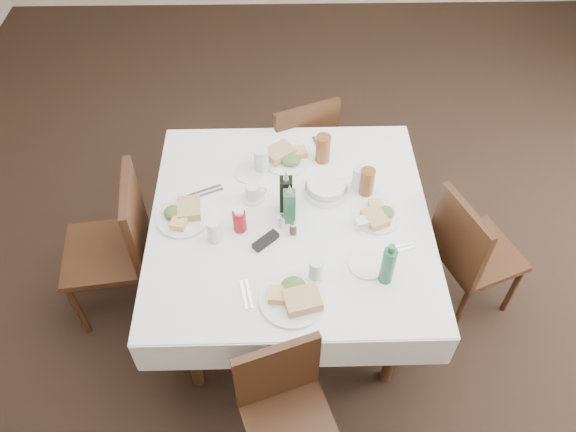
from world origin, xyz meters
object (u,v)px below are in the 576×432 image
object	(u,v)px
chair_north	(300,145)
ketchup_bottle	(239,220)
chair_south	(285,405)
water_s	(316,270)
green_bottle	(388,265)
water_w	(214,231)
bread_basket	(326,188)
water_e	(359,178)
oil_cruet_green	(289,205)
chair_west	(120,241)
water_n	(261,160)
coffee_mug	(253,192)
dining_table	(290,227)
oil_cruet_dark	(286,193)
chair_east	(469,250)

from	to	relation	value
chair_north	ketchup_bottle	bearing A→B (deg)	-109.72
chair_south	water_s	bearing A→B (deg)	72.58
green_bottle	water_w	bearing A→B (deg)	162.41
chair_south	bread_basket	world-z (taller)	bread_basket
water_e	oil_cruet_green	size ratio (longest dim) A/B	0.57
chair_south	ketchup_bottle	distance (m)	0.88
ketchup_bottle	oil_cruet_green	bearing A→B (deg)	13.13
chair_south	green_bottle	size ratio (longest dim) A/B	3.36
chair_west	water_n	bearing A→B (deg)	21.80
coffee_mug	green_bottle	xyz separation A→B (m)	(0.62, -0.53, 0.07)
water_n	water_s	bearing A→B (deg)	-70.46
water_s	green_bottle	world-z (taller)	green_bottle
bread_basket	coffee_mug	size ratio (longest dim) A/B	1.65
dining_table	green_bottle	world-z (taller)	green_bottle
chair_north	ketchup_bottle	world-z (taller)	ketchup_bottle
water_n	chair_south	bearing A→B (deg)	-84.99
ketchup_bottle	water_w	bearing A→B (deg)	-152.59
bread_basket	green_bottle	xyz separation A→B (m)	(0.24, -0.55, 0.07)
water_s	bread_basket	xyz separation A→B (m)	(0.08, 0.54, -0.03)
bread_basket	ketchup_bottle	distance (m)	0.50
water_n	oil_cruet_dark	bearing A→B (deg)	-66.10
water_e	oil_cruet_dark	size ratio (longest dim) A/B	0.54
dining_table	chair_west	xyz separation A→B (m)	(-0.92, 0.04, -0.15)
chair_south	water_e	distance (m)	1.19
oil_cruet_dark	oil_cruet_green	distance (m)	0.08
dining_table	water_w	world-z (taller)	water_w
green_bottle	chair_west	bearing A→B (deg)	162.33
chair_west	water_e	distance (m)	1.32
water_n	ketchup_bottle	xyz separation A→B (m)	(-0.10, -0.42, -0.00)
chair_west	coffee_mug	bearing A→B (deg)	7.70
ketchup_bottle	green_bottle	distance (m)	0.75
chair_south	oil_cruet_dark	world-z (taller)	oil_cruet_dark
bread_basket	water_e	bearing A→B (deg)	10.91
chair_north	chair_south	bearing A→B (deg)	-94.08
water_n	water_s	world-z (taller)	water_n
ketchup_bottle	dining_table	bearing A→B (deg)	16.06
chair_north	water_s	size ratio (longest dim) A/B	7.19
coffee_mug	green_bottle	world-z (taller)	green_bottle
chair_south	water_e	xyz separation A→B (m)	(0.41, 1.05, 0.37)
water_w	coffee_mug	size ratio (longest dim) A/B	0.94
chair_north	chair_east	size ratio (longest dim) A/B	1.01
oil_cruet_green	chair_east	bearing A→B (deg)	-0.22
water_w	oil_cruet_green	bearing A→B (deg)	18.10
chair_south	water_s	distance (m)	0.62
bread_basket	chair_south	bearing A→B (deg)	-102.84
water_n	ketchup_bottle	size ratio (longest dim) A/B	1.00
green_bottle	dining_table	bearing A→B (deg)	137.89
chair_east	ketchup_bottle	bearing A→B (deg)	-177.48
water_s	coffee_mug	xyz separation A→B (m)	(-0.30, 0.51, -0.02)
dining_table	chair_west	bearing A→B (deg)	177.41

